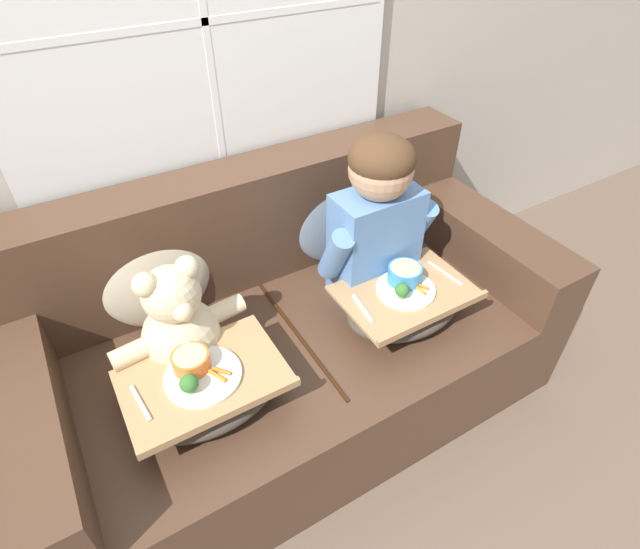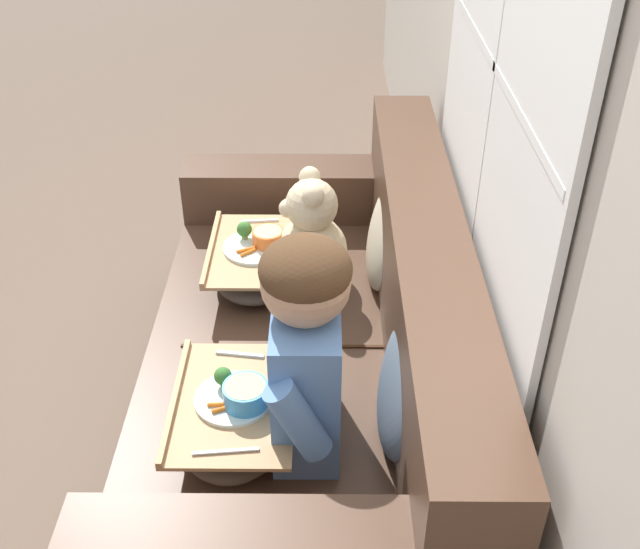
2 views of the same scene
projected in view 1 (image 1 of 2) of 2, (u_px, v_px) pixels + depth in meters
ground_plane at (295, 398)px, 2.12m from camera, size 14.00×14.00×0.00m
wall_back_with_window at (202, 39)px, 1.66m from camera, size 8.00×0.08×2.60m
couch at (284, 335)px, 1.96m from camera, size 1.97×0.99×0.90m
throw_pillow_behind_child at (337, 214)px, 2.07m from camera, size 0.42×0.20×0.44m
throw_pillow_behind_teddy at (154, 275)px, 1.77m from camera, size 0.41×0.20×0.43m
child_figure at (377, 213)px, 1.79m from camera, size 0.46×0.23×0.65m
teddy_bear at (180, 326)px, 1.60m from camera, size 0.46×0.32×0.42m
lap_tray_child at (404, 302)px, 1.84m from camera, size 0.48×0.34×0.21m
lap_tray_teddy at (206, 389)px, 1.54m from camera, size 0.48×0.34×0.21m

